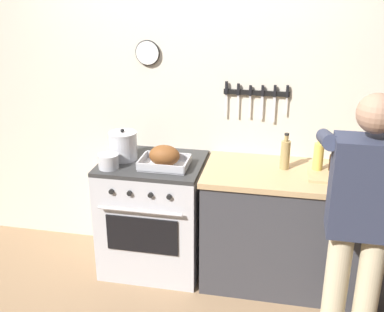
% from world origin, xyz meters
% --- Properties ---
extents(wall_back, '(6.00, 0.13, 2.60)m').
position_xyz_m(wall_back, '(-0.00, 1.35, 1.30)').
color(wall_back, beige).
rests_on(wall_back, ground).
extents(counter_block, '(2.03, 0.65, 0.90)m').
position_xyz_m(counter_block, '(1.20, 0.99, 0.45)').
color(counter_block, '#38383D').
rests_on(counter_block, ground).
extents(stove, '(0.76, 0.67, 0.90)m').
position_xyz_m(stove, '(-0.22, 0.99, 0.45)').
color(stove, '#BCBCC1').
rests_on(stove, ground).
extents(person_cook, '(0.51, 0.63, 1.66)m').
position_xyz_m(person_cook, '(1.19, 0.30, 0.95)').
color(person_cook, '#C6B793').
rests_on(person_cook, ground).
extents(roasting_pan, '(0.35, 0.26, 0.16)m').
position_xyz_m(roasting_pan, '(-0.10, 0.90, 0.97)').
color(roasting_pan, '#B7B7BC').
rests_on(roasting_pan, stove).
extents(stock_pot, '(0.21, 0.21, 0.24)m').
position_xyz_m(stock_pot, '(-0.44, 1.00, 1.01)').
color(stock_pot, '#B7B7BC').
rests_on(stock_pot, stove).
extents(saucepan, '(0.15, 0.15, 0.10)m').
position_xyz_m(saucepan, '(-0.49, 0.80, 0.95)').
color(saucepan, '#B7B7BC').
rests_on(saucepan, stove).
extents(cutting_board, '(0.36, 0.24, 0.02)m').
position_xyz_m(cutting_board, '(1.10, 0.94, 0.91)').
color(cutting_board, tan).
rests_on(cutting_board, counter_block).
extents(bottle_vinegar, '(0.07, 0.07, 0.27)m').
position_xyz_m(bottle_vinegar, '(0.75, 1.05, 1.01)').
color(bottle_vinegar, '#997F4C').
rests_on(bottle_vinegar, counter_block).
extents(bottle_cooking_oil, '(0.07, 0.07, 0.27)m').
position_xyz_m(bottle_cooking_oil, '(0.98, 1.03, 1.01)').
color(bottle_cooking_oil, gold).
rests_on(bottle_cooking_oil, counter_block).
extents(bottle_soy_sauce, '(0.06, 0.06, 0.18)m').
position_xyz_m(bottle_soy_sauce, '(1.09, 1.03, 0.97)').
color(bottle_soy_sauce, black).
rests_on(bottle_soy_sauce, counter_block).
extents(bottle_hot_sauce, '(0.05, 0.05, 0.19)m').
position_xyz_m(bottle_hot_sauce, '(1.35, 1.19, 0.98)').
color(bottle_hot_sauce, red).
rests_on(bottle_hot_sauce, counter_block).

